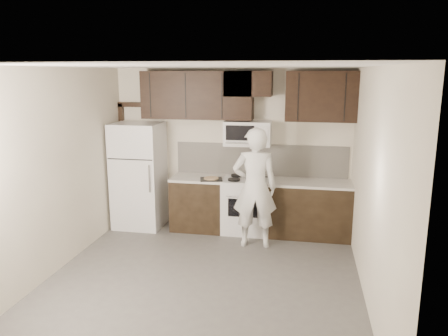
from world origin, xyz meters
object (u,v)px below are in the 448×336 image
(person, at_px, (255,188))
(refrigerator, at_px, (139,175))
(stove, at_px, (246,205))
(microwave, at_px, (248,133))

(person, bearing_deg, refrigerator, -22.15)
(stove, distance_m, refrigerator, 1.90)
(microwave, xyz_separation_m, person, (0.21, -0.70, -0.73))
(microwave, relative_size, refrigerator, 0.42)
(person, bearing_deg, microwave, -80.92)
(stove, bearing_deg, refrigerator, -178.49)
(refrigerator, xyz_separation_m, person, (2.06, -0.53, 0.02))
(stove, xyz_separation_m, person, (0.21, -0.58, 0.46))
(stove, relative_size, microwave, 1.24)
(stove, height_order, refrigerator, refrigerator)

